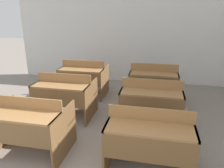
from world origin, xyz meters
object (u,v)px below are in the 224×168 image
(bench_front_right, at_px, (149,138))
(bench_third_left, at_px, (84,77))
(bench_front_left, at_px, (29,124))
(bench_third_right, at_px, (153,81))
(bench_second_left, at_px, (65,94))
(bench_second_right, at_px, (151,101))

(bench_front_right, height_order, bench_third_left, same)
(bench_front_left, distance_m, bench_third_right, 3.02)
(bench_front_left, bearing_deg, bench_third_left, 90.15)
(bench_second_left, bearing_deg, bench_third_left, 91.24)
(bench_front_right, bearing_deg, bench_second_right, 91.31)
(bench_front_left, distance_m, bench_second_left, 1.26)
(bench_third_right, bearing_deg, bench_front_right, -89.37)
(bench_third_right, bearing_deg, bench_front_left, -124.95)
(bench_second_left, distance_m, bench_third_right, 2.10)
(bench_second_left, xyz_separation_m, bench_third_left, (-0.03, 1.22, 0.00))
(bench_second_right, xyz_separation_m, bench_third_right, (0.00, 1.23, 0.00))
(bench_third_right, bearing_deg, bench_second_right, -90.05)
(bench_front_left, distance_m, bench_front_right, 1.76)
(bench_second_left, xyz_separation_m, bench_second_right, (1.71, -0.02, 0.00))
(bench_front_right, xyz_separation_m, bench_third_right, (-0.03, 2.47, 0.00))
(bench_front_left, xyz_separation_m, bench_front_right, (1.76, 0.00, 0.00))
(bench_second_left, distance_m, bench_second_right, 1.71)
(bench_second_left, bearing_deg, bench_second_right, -0.60)
(bench_front_right, relative_size, bench_second_right, 1.00)
(bench_second_left, bearing_deg, bench_front_left, -90.90)
(bench_third_left, relative_size, bench_third_right, 1.00)
(bench_second_left, height_order, bench_third_left, same)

